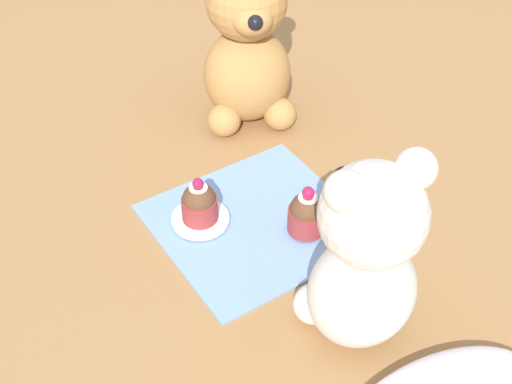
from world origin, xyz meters
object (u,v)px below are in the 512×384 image
cupcake_near_cream_bear (307,214)px  cupcake_near_tan_bear (199,203)px  teddy_bear_cream (367,256)px  saucer_plate (200,219)px  teddy_bear_tan (247,46)px

cupcake_near_cream_bear → cupcake_near_tan_bear: cupcake_near_tan_bear is taller
teddy_bear_cream → saucer_plate: (0.06, -0.24, -0.11)m
teddy_bear_tan → cupcake_near_tan_bear: (0.18, 0.17, -0.09)m
teddy_bear_cream → teddy_bear_tan: size_ratio=0.93×
teddy_bear_cream → teddy_bear_tan: teddy_bear_tan is taller
teddy_bear_cream → teddy_bear_tan: (-0.12, -0.41, 0.01)m
cupcake_near_cream_bear → cupcake_near_tan_bear: (0.11, -0.09, 0.00)m
teddy_bear_cream → saucer_plate: bearing=-67.1°
saucer_plate → cupcake_near_tan_bear: bearing=0.0°
teddy_bear_tan → saucer_plate: teddy_bear_tan is taller
teddy_bear_tan → cupcake_near_tan_bear: teddy_bear_tan is taller
saucer_plate → teddy_bear_cream: bearing=104.9°
teddy_bear_cream → cupcake_near_tan_bear: (0.06, -0.24, -0.08)m
cupcake_near_cream_bear → teddy_bear_cream: bearing=75.0°
teddy_bear_tan → cupcake_near_cream_bear: 0.28m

